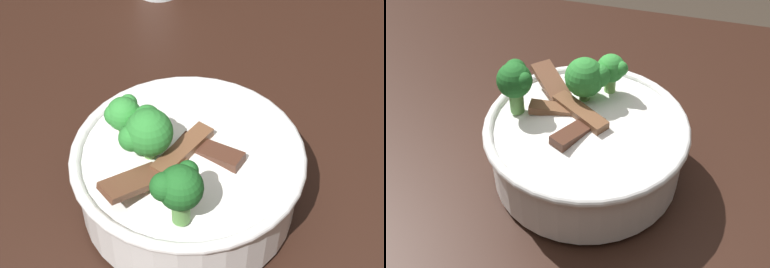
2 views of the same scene
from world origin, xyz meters
TOP-DOWN VIEW (x-y plane):
  - dining_table at (0.00, 0.00)m, footprint 1.51×0.97m
  - rice_bowl at (0.18, 0.05)m, footprint 0.24×0.24m

SIDE VIEW (x-z plane):
  - dining_table at x=0.00m, z-range 0.30..1.13m
  - rice_bowl at x=0.18m, z-range 0.81..0.96m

